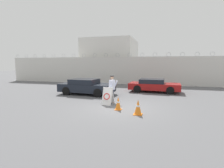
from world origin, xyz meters
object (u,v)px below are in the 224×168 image
(security_guard, at_px, (112,88))
(traffic_cone_near, at_px, (118,103))
(parked_car_front_coupe, at_px, (86,86))
(parked_car_rear_sedan, at_px, (154,85))
(barricade_sign, at_px, (108,96))
(traffic_cone_mid, at_px, (138,107))

(security_guard, bearing_deg, traffic_cone_near, -139.91)
(parked_car_front_coupe, relative_size, parked_car_rear_sedan, 1.02)
(barricade_sign, height_order, security_guard, security_guard)
(security_guard, xyz_separation_m, traffic_cone_mid, (1.97, -2.32, -0.59))
(barricade_sign, distance_m, traffic_cone_near, 1.38)
(barricade_sign, xyz_separation_m, parked_car_front_coupe, (-2.72, 2.97, 0.11))
(security_guard, distance_m, traffic_cone_near, 1.98)
(barricade_sign, xyz_separation_m, traffic_cone_near, (0.90, -1.04, -0.16))
(traffic_cone_mid, relative_size, parked_car_front_coupe, 0.17)
(barricade_sign, distance_m, parked_car_front_coupe, 4.03)
(traffic_cone_near, bearing_deg, traffic_cone_mid, -27.97)
(traffic_cone_near, relative_size, parked_car_front_coupe, 0.17)
(traffic_cone_mid, bearing_deg, barricade_sign, 141.30)
(traffic_cone_near, xyz_separation_m, parked_car_rear_sedan, (1.65, 6.65, 0.22))
(security_guard, bearing_deg, traffic_cone_mid, -125.05)
(parked_car_front_coupe, bearing_deg, barricade_sign, -44.09)
(parked_car_front_coupe, distance_m, parked_car_rear_sedan, 5.90)
(traffic_cone_mid, distance_m, parked_car_front_coupe, 6.65)
(security_guard, distance_m, parked_car_front_coupe, 3.65)
(barricade_sign, relative_size, traffic_cone_mid, 1.40)
(traffic_cone_near, relative_size, parked_car_rear_sedan, 0.17)
(traffic_cone_near, height_order, traffic_cone_mid, traffic_cone_mid)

